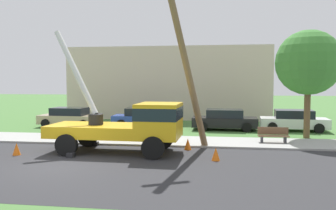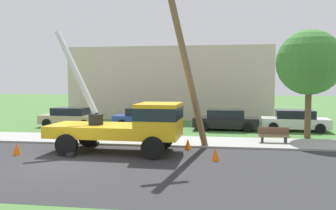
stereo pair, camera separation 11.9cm
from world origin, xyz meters
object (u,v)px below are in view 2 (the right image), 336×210
Objects in this scene: traffic_cone_ahead at (215,154)px; traffic_cone_behind at (17,149)px; utility_truck at (132,123)px; roadside_tree_near at (309,63)px; parked_sedan_blue at (144,117)px; traffic_cone_curbside at (188,144)px; parked_sedan_white at (295,120)px; park_bench at (274,136)px; parked_sedan_black at (225,120)px; parked_sedan_tan at (71,117)px; leaning_utility_pole at (185,58)px.

traffic_cone_behind is (-9.00, -0.14, 0.00)m from traffic_cone_ahead.
utility_truck is 1.06× the size of roadside_tree_near.
traffic_cone_behind is at bearing -109.64° from parked_sedan_blue.
utility_truck is 2.97m from traffic_cone_curbside.
traffic_cone_curbside is 0.12× the size of parked_sedan_white.
utility_truck is at bearing -155.00° from park_bench.
parked_sedan_black is (4.47, 8.42, -0.70)m from utility_truck.
park_bench is (4.40, 2.16, 0.18)m from traffic_cone_curbside.
traffic_cone_curbside is 0.13× the size of parked_sedan_black.
parked_sedan_blue is (-3.94, 8.02, 0.43)m from traffic_cone_curbside.
roadside_tree_near is at bearing 25.64° from traffic_cone_behind.
parked_sedan_blue and parked_sedan_white have the same top height.
parked_sedan_blue is at bearing 98.81° from utility_truck.
parked_sedan_white is (5.22, 9.75, 0.43)m from traffic_cone_ahead.
traffic_cone_ahead is 9.00m from traffic_cone_behind.
parked_sedan_tan is at bearing 158.83° from park_bench.
leaning_utility_pole is 1.96× the size of parked_sedan_tan.
traffic_cone_behind is at bearing -145.17° from parked_sedan_white.
park_bench is at bearing -133.74° from roadside_tree_near.
traffic_cone_curbside is at bearing -145.78° from roadside_tree_near.
traffic_cone_ahead is at bearing -118.16° from parked_sedan_white.
park_bench is at bearing 25.00° from utility_truck.
parked_sedan_white reaches higher than traffic_cone_ahead.
parked_sedan_blue is at bearing 70.36° from traffic_cone_behind.
utility_truck reaches higher than parked_sedan_white.
parked_sedan_blue is 0.70× the size of roadside_tree_near.
parked_sedan_black is 6.65m from roadside_tree_near.
traffic_cone_curbside is (7.63, 2.32, 0.00)m from traffic_cone_behind.
leaning_utility_pole is 5.47× the size of park_bench.
parked_sedan_white is at bearing 2.79° from parked_sedan_black.
park_bench is at bearing 20.42° from traffic_cone_behind.
utility_truck is 12.07× the size of traffic_cone_curbside.
traffic_cone_ahead is (3.90, -1.11, -1.13)m from utility_truck.
parked_sedan_tan is (-9.21, 7.44, -3.78)m from leaning_utility_pole.
utility_truck is 4.04m from leaning_utility_pole.
traffic_cone_curbside is at bearing -38.61° from parked_sedan_tan.
leaning_utility_pole is at bearing 124.66° from traffic_cone_ahead.
parked_sedan_blue is (-5.31, 10.20, 0.43)m from traffic_cone_ahead.
traffic_cone_curbside is 7.61m from parked_sedan_black.
traffic_cone_behind is at bearing -154.36° from roadside_tree_near.
park_bench is (6.93, 3.23, -0.95)m from utility_truck.
parked_sedan_blue is 10.19m from park_bench.
park_bench is at bearing -64.63° from parked_sedan_black.
parked_sedan_tan is 5.47m from parked_sedan_blue.
parked_sedan_black is at bearing 62.04° from utility_truck.
utility_truck reaches higher than parked_sedan_black.
utility_truck is 1.51× the size of parked_sedan_tan.
leaning_utility_pole is at bearing 163.63° from traffic_cone_curbside.
leaning_utility_pole is 9.59m from parked_sedan_blue.
parked_sedan_white is at bearing 68.00° from park_bench.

